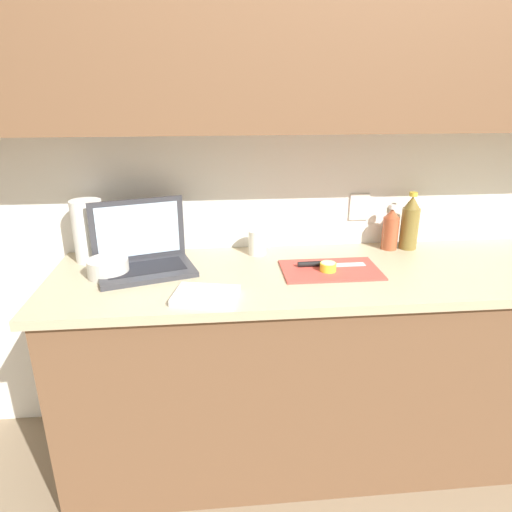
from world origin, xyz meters
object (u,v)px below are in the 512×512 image
bottle_oil_tall (390,229)px  measuring_cup (257,242)px  lemon_half_cut (328,267)px  knife (320,264)px  cutting_board (331,270)px  paper_towel_roll (89,231)px  bowl_white (108,268)px  laptop (143,253)px  bottle_green_soda (410,223)px

bottle_oil_tall → measuring_cup: 0.61m
lemon_half_cut → measuring_cup: measuring_cup is taller
knife → bottle_oil_tall: bottle_oil_tall is taller
cutting_board → paper_towel_roll: bearing=167.3°
cutting_board → bowl_white: 0.88m
laptop → lemon_half_cut: size_ratio=6.66×
cutting_board → bottle_oil_tall: 0.42m
laptop → measuring_cup: (0.48, 0.12, -0.01)m
measuring_cup → bowl_white: (-0.61, -0.19, -0.02)m
lemon_half_cut → bottle_oil_tall: (0.35, 0.25, 0.07)m
lemon_half_cut → bowl_white: 0.87m
laptop → bowl_white: (-0.13, -0.07, -0.03)m
cutting_board → bottle_green_soda: (0.42, 0.24, 0.12)m
knife → measuring_cup: measuring_cup is taller
laptop → paper_towel_roll: (-0.23, 0.11, 0.07)m
laptop → bowl_white: size_ratio=2.75×
measuring_cup → paper_towel_roll: 0.72m
lemon_half_cut → bottle_oil_tall: bottle_oil_tall is taller
knife → bottle_green_soda: bearing=23.4°
laptop → bowl_white: bearing=-166.6°
laptop → lemon_half_cut: (0.74, -0.12, -0.04)m
bottle_oil_tall → knife: bearing=-151.2°
laptop → knife: bearing=-22.2°
laptop → paper_towel_roll: bearing=137.0°
measuring_cup → bottle_green_soda: bearing=1.0°
measuring_cup → paper_towel_roll: (-0.71, -0.01, 0.08)m
paper_towel_roll → knife: bearing=-10.9°
bottle_green_soda → paper_towel_roll: size_ratio=1.00×
knife → lemon_half_cut: (0.02, -0.05, 0.01)m
bowl_white → measuring_cup: bearing=17.8°
bowl_white → paper_towel_roll: (-0.11, 0.19, 0.10)m
knife → paper_towel_roll: bearing=168.6°
bottle_green_soda → paper_towel_roll: 1.41m
laptop → bottle_oil_tall: bearing=-9.7°
lemon_half_cut → bottle_green_soda: bearing=30.3°
lemon_half_cut → bottle_green_soda: size_ratio=0.25×
laptop → bottle_oil_tall: 1.10m
measuring_cup → bowl_white: measuring_cup is taller
laptop → measuring_cup: 0.50m
lemon_half_cut → knife: bearing=112.0°
bowl_white → cutting_board: bearing=-2.2°
bottle_green_soda → lemon_half_cut: bearing=-149.7°
measuring_cup → bottle_oil_tall: bearing=1.2°
bottle_green_soda → bottle_oil_tall: bearing=-180.0°
bowl_white → paper_towel_roll: bearing=119.8°
laptop → bowl_white: laptop is taller
measuring_cup → paper_towel_roll: size_ratio=0.41×
bottle_oil_tall → paper_towel_roll: size_ratio=0.79×
cutting_board → measuring_cup: size_ratio=3.62×
lemon_half_cut → paper_towel_roll: bearing=166.4°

